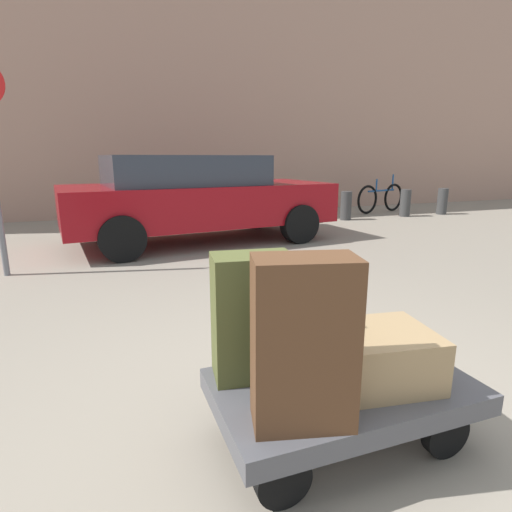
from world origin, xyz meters
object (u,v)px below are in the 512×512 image
Objects in this scene: bollard_corner at (442,201)px; suitcase_olive_rear_left at (253,316)px; parked_car at (196,196)px; bollard_kerb_far at (405,203)px; bollard_kerb_mid at (346,206)px; luggage_cart at (342,395)px; suitcase_tan_front_left at (369,357)px; bollard_kerb_near at (290,208)px; suitcase_brown_stacked_top at (304,343)px; bicycle_leaning at (381,198)px.

suitcase_olive_rear_left is at bearing -139.08° from bollard_corner.
parked_car is (0.83, 5.03, 0.12)m from suitcase_olive_rear_left.
bollard_kerb_far is at bearing 180.00° from bollard_corner.
bollard_kerb_mid and bollard_kerb_far have the same top height.
suitcase_tan_front_left is (0.11, -0.04, 0.20)m from luggage_cart.
luggage_cart is 7.14m from bollard_kerb_near.
bollard_kerb_mid is at bearing 180.00° from bollard_corner.
bollard_kerb_near is at bearing 180.00° from bollard_corner.
bollard_kerb_mid is at bearing 19.65° from parked_car.
parked_car is 5.55m from bollard_kerb_far.
suitcase_brown_stacked_top is at bearing -98.05° from parked_car.
suitcase_olive_rear_left is 0.88× the size of suitcase_brown_stacked_top.
bollard_kerb_near is 1.00× the size of bollard_kerb_far.
suitcase_olive_rear_left is 0.95× the size of bollard_corner.
bollard_kerb_far is at bearing 0.00° from bollard_kerb_mid.
suitcase_tan_front_left is 7.76m from bollard_kerb_mid.
parked_car is 6.98× the size of bollard_corner.
suitcase_brown_stacked_top is 7.47m from bollard_kerb_near.
suitcase_tan_front_left reaches higher than luggage_cart.
bicycle_leaning is (6.11, 7.19, -0.27)m from suitcase_olive_rear_left.
bollard_kerb_near is at bearing 76.52° from suitcase_tan_front_left.
bollard_kerb_mid is at bearing 57.62° from luggage_cart.
bollard_kerb_mid and bollard_corner have the same top height.
bollard_corner is (6.51, 1.33, -0.44)m from parked_car.
bollard_corner is at bearing 0.00° from bollard_kerb_far.
bollard_kerb_far is 1.14m from bollard_corner.
bollard_kerb_far is (5.37, 1.33, -0.44)m from parked_car.
bollard_corner reaches higher than suitcase_tan_front_left.
luggage_cart is at bearing -94.88° from parked_car.
bollard_kerb_near is at bearing 29.75° from parked_car.
suitcase_olive_rear_left is at bearing -134.28° from bollard_kerb_far.
suitcase_tan_front_left is at bearing -127.03° from bicycle_leaning.
suitcase_tan_front_left is 7.13m from bollard_kerb_near.
luggage_cart is 8.78m from bollard_kerb_far.
parked_car is at bearing -166.10° from bollard_kerb_far.
parked_car reaches higher than suitcase_tan_front_left.
luggage_cart is at bearing 46.67° from suitcase_brown_stacked_top.
parked_car is at bearing -150.25° from bollard_kerb_near.
bicycle_leaning is at bearing 52.28° from luggage_cart.
suitcase_olive_rear_left is at bearing 111.94° from suitcase_brown_stacked_top.
luggage_cart is 9.37m from bicycle_leaning.
suitcase_olive_rear_left is 9.71m from bollard_corner.
bollard_kerb_far is at bearing 57.64° from suitcase_tan_front_left.
suitcase_tan_front_left is 0.58m from suitcase_olive_rear_left.
parked_car is at bearing 85.12° from luggage_cart.
suitcase_olive_rear_left is 0.35× the size of bicycle_leaning.
suitcase_olive_rear_left is 0.95× the size of bollard_kerb_mid.
bollard_kerb_far is at bearing 62.00° from suitcase_brown_stacked_top.
bollard_kerb_near is 1.40m from bollard_kerb_mid.
bollard_kerb_far is (5.71, 6.62, -0.15)m from suitcase_tan_front_left.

